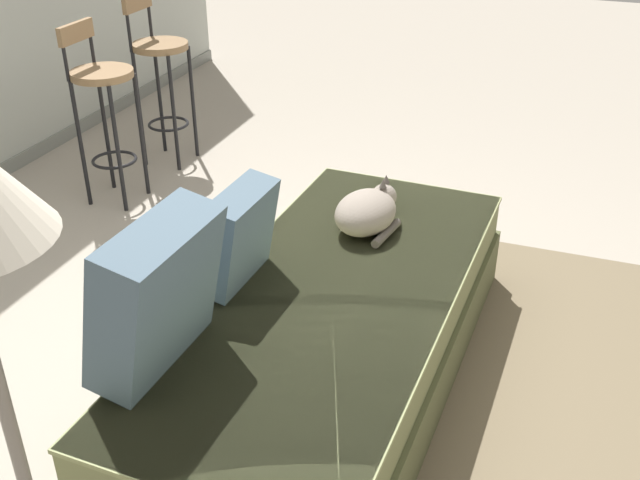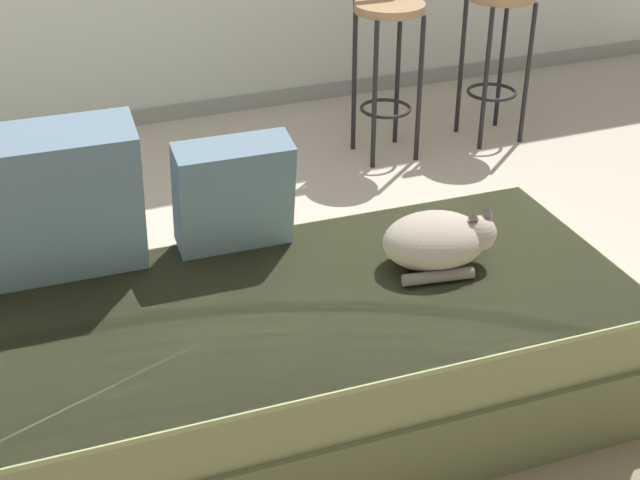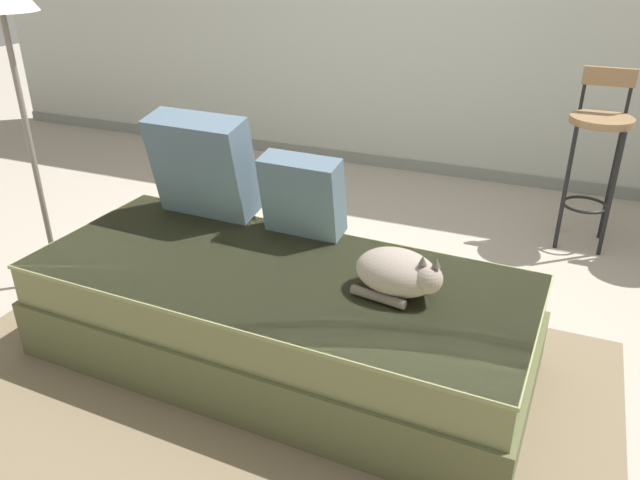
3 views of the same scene
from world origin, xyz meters
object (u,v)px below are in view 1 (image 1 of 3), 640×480
Objects in this scene: couch at (331,340)px; cat at (368,211)px; throw_pillow_corner at (156,295)px; throw_pillow_middle at (238,236)px; bar_stool_by_doorway at (160,65)px; bar_stool_near_window at (103,96)px.

cat is at bearing 1.92° from couch.
throw_pillow_middle is (0.52, -0.02, -0.06)m from throw_pillow_corner.
throw_pillow_middle is 0.36× the size of bar_stool_by_doorway.
couch is 5.64× the size of throw_pillow_middle.
bar_stool_by_doorway is at bearing 30.47° from throw_pillow_corner.
bar_stool_by_doorway is (1.81, 1.40, -0.00)m from throw_pillow_middle.
throw_pillow_middle is at bearing -2.30° from throw_pillow_corner.
bar_stool_near_window reaches higher than throw_pillow_middle.
bar_stool_by_doorway is (0.61, 0.00, 0.00)m from bar_stool_near_window.
couch is at bearing -83.78° from throw_pillow_middle.
throw_pillow_corner reaches higher than couch.
bar_stool_near_window is (0.66, 1.73, 0.10)m from cat.
bar_stool_by_doorway is at bearing 44.54° from couch.
throw_pillow_corner is at bearing 161.60° from cat.
bar_stool_by_doorway reaches higher than bar_stool_near_window.
throw_pillow_corner is at bearing -149.53° from bar_stool_by_doorway.
bar_stool_near_window is at bearing 49.32° from throw_pillow_middle.
throw_pillow_corner is at bearing 146.47° from couch.
bar_stool_by_doorway is (2.34, 1.38, -0.07)m from throw_pillow_corner.
throw_pillow_corner reaches higher than throw_pillow_middle.
bar_stool_by_doorway is at bearing 37.58° from throw_pillow_middle.
throw_pillow_corner is at bearing -141.42° from bar_stool_near_window.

